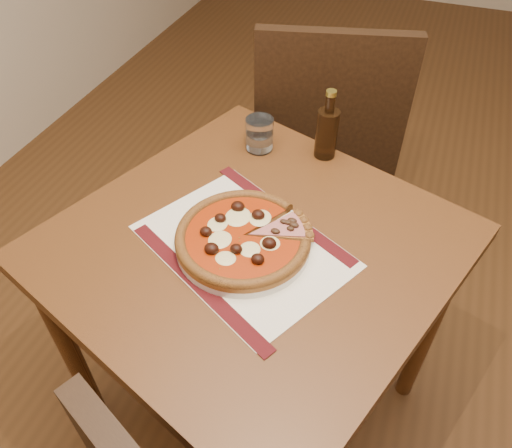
# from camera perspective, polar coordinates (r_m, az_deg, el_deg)

# --- Properties ---
(table) EXTENTS (1.02, 1.02, 0.75)m
(table) POSITION_cam_1_polar(r_m,az_deg,el_deg) (1.17, -0.34, -5.25)
(table) COLOR brown
(table) RESTS_ON ground
(chair_far) EXTENTS (0.56, 0.56, 0.98)m
(chair_far) POSITION_cam_1_polar(r_m,az_deg,el_deg) (1.76, 7.91, 9.86)
(chair_far) COLOR black
(chair_far) RESTS_ON ground
(placemat) EXTENTS (0.53, 0.48, 0.00)m
(placemat) POSITION_cam_1_polar(r_m,az_deg,el_deg) (1.08, -1.47, -2.51)
(placemat) COLOR white
(placemat) RESTS_ON table
(plate) EXTENTS (0.29, 0.29, 0.02)m
(plate) POSITION_cam_1_polar(r_m,az_deg,el_deg) (1.08, -1.48, -2.15)
(plate) COLOR white
(plate) RESTS_ON placemat
(pizza) EXTENTS (0.29, 0.29, 0.04)m
(pizza) POSITION_cam_1_polar(r_m,az_deg,el_deg) (1.06, -1.53, -1.41)
(pizza) COLOR #9D6A26
(pizza) RESTS_ON plate
(ham_slice) EXTENTS (0.13, 0.12, 0.02)m
(ham_slice) POSITION_cam_1_polar(r_m,az_deg,el_deg) (1.09, 3.48, -0.23)
(ham_slice) COLOR #9D6A26
(ham_slice) RESTS_ON plate
(water_glass) EXTENTS (0.07, 0.07, 0.09)m
(water_glass) POSITION_cam_1_polar(r_m,az_deg,el_deg) (1.33, 0.39, 10.24)
(water_glass) COLOR white
(water_glass) RESTS_ON table
(bottle) EXTENTS (0.06, 0.06, 0.19)m
(bottle) POSITION_cam_1_polar(r_m,az_deg,el_deg) (1.30, 8.11, 10.45)
(bottle) COLOR black
(bottle) RESTS_ON table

